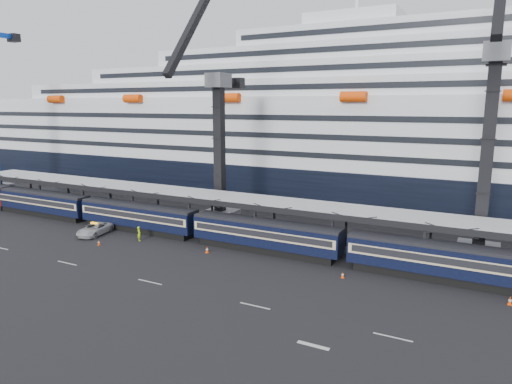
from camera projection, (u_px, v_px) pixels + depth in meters
ground at (293, 294)px, 43.09m from camera, size 260.00×260.00×0.00m
lane_markings at (365, 339)px, 34.82m from camera, size 111.00×4.27×0.02m
train at (291, 238)px, 53.49m from camera, size 133.05×3.00×4.05m
canopy at (340, 210)px, 54.28m from camera, size 130.00×6.25×5.53m
cruise_ship at (390, 135)px, 81.27m from camera, size 214.09×28.84×34.00m
crane_dark_near at (218, 144)px, 66.13m from camera, size 4.50×17.75×35.08m
crane_dark_mid at (488, 145)px, 49.04m from camera, size 4.50×18.24×39.64m
pickup_truck at (95, 229)px, 62.56m from camera, size 3.74×6.16×1.60m
worker at (139, 234)px, 59.76m from camera, size 0.84×0.79×1.93m
traffic_cone_b at (99, 243)px, 58.04m from camera, size 0.34×0.34×0.68m
traffic_cone_c at (207, 250)px, 55.00m from camera, size 0.41×0.41×0.82m
traffic_cone_d at (343, 275)px, 47.04m from camera, size 0.34×0.34×0.67m
traffic_cone_e at (510, 301)px, 40.69m from camera, size 0.40×0.40×0.79m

